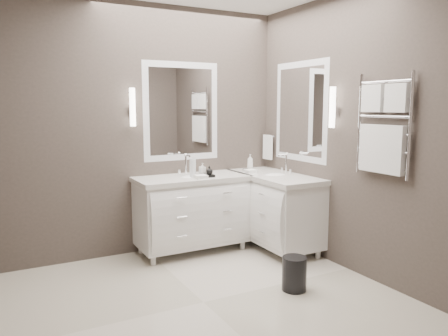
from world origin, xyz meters
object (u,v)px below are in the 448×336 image
waste_bin (294,274)px  vanity_back (192,209)px  vanity_right (274,206)px  towel_ladder (383,132)px

waste_bin → vanity_back: bearing=104.7°
vanity_right → waste_bin: (-0.51, -1.06, -0.33)m
vanity_back → vanity_right: 0.93m
waste_bin → towel_ladder: bearing=-18.2°
towel_ladder → waste_bin: bearing=161.8°
vanity_back → towel_ladder: bearing=-55.9°
towel_ladder → vanity_back: bearing=124.1°
vanity_back → vanity_right: same height
towel_ladder → waste_bin: towel_ladder is taller
vanity_right → towel_ladder: (0.23, -1.30, 0.91)m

